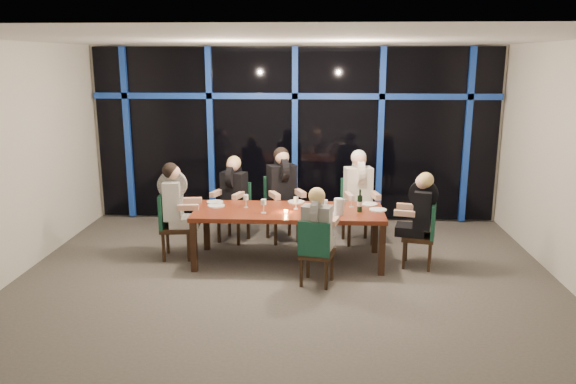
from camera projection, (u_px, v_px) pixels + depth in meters
The scene contains 29 objects.
room at pixel (285, 124), 6.64m from camera, with size 7.04×7.00×3.02m.
window_wall at pixel (296, 132), 9.59m from camera, with size 6.86×0.43×2.94m.
dining_table at pixel (289, 215), 7.73m from camera, with size 2.60×1.00×0.75m.
chair_far_left at pixel (236, 208), 8.73m from camera, with size 0.54×0.54×0.91m.
chair_far_mid at pixel (281, 204), 8.75m from camera, with size 0.61×0.61×1.00m.
chair_far_right at pixel (357, 207), 8.65m from camera, with size 0.54×0.54×0.98m.
chair_end_left at pixel (171, 222), 7.93m from camera, with size 0.47×0.47×0.94m.
chair_end_right at pixel (425, 232), 7.57m from camera, with size 0.50×0.50×0.90m.
chair_near_mid at pixel (316, 249), 6.93m from camera, with size 0.48×0.48×0.86m.
diner_far_left at pixel (233, 186), 8.58m from camera, with size 0.55×0.62×0.89m.
diner_far_mid at pixel (283, 181), 8.58m from camera, with size 0.63×0.69×0.97m.
diner_far_right at pixel (359, 183), 8.48m from camera, with size 0.54×0.65×0.96m.
diner_end_left at pixel (175, 196), 7.84m from camera, with size 0.60×0.49×0.91m.
diner_end_right at pixel (420, 206), 7.51m from camera, with size 0.60×0.51×0.87m.
diner_near_mid at pixel (317, 221), 6.91m from camera, with size 0.49×0.58×0.84m.
plate_far_left at pixel (215, 202), 8.09m from camera, with size 0.24×0.24×0.01m, color white.
plate_far_mid at pixel (296, 202), 8.11m from camera, with size 0.24×0.24×0.01m, color white.
plate_far_right at pixel (369, 204), 7.98m from camera, with size 0.24×0.24×0.01m, color white.
plate_end_left at pixel (216, 206), 7.90m from camera, with size 0.24×0.24×0.01m, color white.
plate_end_right at pixel (378, 210), 7.69m from camera, with size 0.24×0.24×0.01m, color white.
plate_near_mid at pixel (328, 214), 7.45m from camera, with size 0.24×0.24×0.01m, color white.
wine_bottle at pixel (360, 203), 7.58m from camera, with size 0.07×0.07×0.31m.
water_pitcher at pixel (339, 207), 7.44m from camera, with size 0.14×0.12×0.22m.
tea_light at pixel (286, 211), 7.59m from camera, with size 0.05×0.05×0.03m, color #FFA24C.
wine_glass_a at pixel (264, 203), 7.52m from camera, with size 0.07×0.07×0.19m.
wine_glass_b at pixel (296, 200), 7.72m from camera, with size 0.07×0.07×0.17m.
wine_glass_c at pixel (325, 203), 7.60m from camera, with size 0.06×0.06×0.16m.
wine_glass_d at pixel (246, 198), 7.80m from camera, with size 0.07×0.07×0.18m.
wine_glass_e at pixel (352, 198), 7.84m from camera, with size 0.06×0.06×0.17m.
Camera 1 is at (0.37, -6.63, 2.78)m, focal length 35.00 mm.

